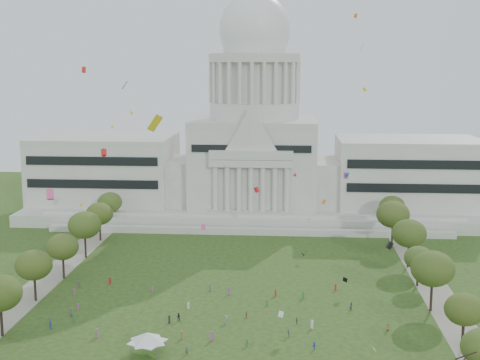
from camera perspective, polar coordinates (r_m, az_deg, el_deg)
The scene contains 28 objects.
ground at distance 136.72m, azimuth -1.44°, elevation -13.22°, with size 400.00×400.00×0.00m, color #284416.
capitol at distance 241.17m, azimuth 1.21°, elevation 2.36°, with size 160.00×64.50×91.30m.
path_left at distance 175.01m, azimuth -16.43°, elevation -8.40°, with size 8.00×160.00×0.04m, color gray.
path_right at distance 167.89m, azimuth 16.38°, elevation -9.18°, with size 8.00×160.00×0.04m, color gray.
row_tree_l_1 at distance 141.93m, azimuth -19.82°, elevation -9.07°, with size 8.86×8.86×12.59m.
row_tree_r_1 at distance 135.87m, azimuth 18.60°, elevation -10.43°, with size 7.58×7.58×10.78m.
row_tree_l_2 at distance 160.20m, azimuth -17.18°, elevation -6.95°, with size 8.42×8.42×11.97m.
row_tree_r_2 at distance 152.49m, azimuth 16.12°, elevation -7.29°, with size 9.55×9.55×13.58m.
row_tree_l_3 at distance 174.91m, azimuth -14.91°, elevation -5.54°, with size 8.12×8.12×11.55m.
row_tree_r_3 at distance 169.28m, azimuth 14.99°, elevation -6.45°, with size 7.01×7.01×9.98m.
row_tree_l_4 at distance 191.62m, azimuth -13.12°, elevation -3.77°, with size 9.29×9.29×13.21m.
row_tree_r_4 at distance 183.55m, azimuth 14.24°, elevation -4.44°, with size 9.19×9.19×13.06m.
row_tree_l_5 at distance 209.49m, azimuth -11.90°, elevation -2.84°, with size 8.33×8.33×11.85m.
row_tree_r_5 at distance 202.55m, azimuth 12.92°, elevation -2.88°, with size 9.82×9.82×13.96m.
row_tree_l_6 at distance 227.02m, azimuth -11.04°, elevation -1.88°, with size 8.19×8.19×11.64m.
row_tree_r_6 at distance 220.55m, azimuth 12.86°, elevation -2.22°, with size 8.42×8.42×11.97m.
event_tent at distance 129.07m, azimuth -7.91°, elevation -13.13°, with size 10.19×10.19×4.34m.
person_0 at distance 142.57m, azimuth 12.51°, elevation -12.12°, with size 0.78×0.51×1.60m, color olive.
person_2 at distance 151.98m, azimuth 9.49°, elevation -10.57°, with size 0.88×0.54×1.82m, color #4C4C51.
person_3 at distance 136.58m, azimuth 4.14°, elevation -12.89°, with size 1.06×0.55×1.64m, color #4C4C51.
person_4 at distance 145.44m, azimuth 0.55°, elevation -11.43°, with size 0.94×0.51×1.61m, color olive.
person_5 at distance 142.71m, azimuth -1.16°, elevation -11.81°, with size 1.68×0.66×1.81m, color silver.
person_7 at distance 128.98m, azimuth -4.59°, elevation -14.30°, with size 0.61×0.45×1.68m, color #4C4C51.
person_8 at distance 144.45m, azimuth -5.28°, elevation -11.57°, with size 0.89×0.55×1.82m, color #26262B.
person_9 at distance 131.57m, azimuth 6.37°, elevation -13.88°, with size 0.96×0.50×1.49m, color navy.
person_10 at distance 143.17m, azimuth 4.87°, elevation -11.87°, with size 0.78×0.43×1.33m, color #4C4C51.
distant_crowd at distance 149.95m, azimuth -5.84°, elevation -10.79°, with size 62.49×34.55×1.94m.
kite_swarm at distance 135.51m, azimuth -0.96°, elevation -0.09°, with size 91.61×103.38×60.47m.
Camera 1 is at (12.70, -125.23, 53.36)m, focal length 50.00 mm.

